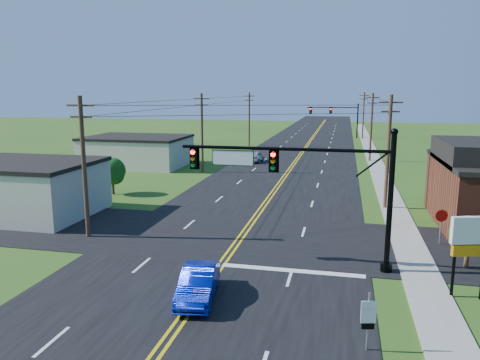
% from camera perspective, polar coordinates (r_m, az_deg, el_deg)
% --- Properties ---
extents(ground, '(260.00, 260.00, 0.00)m').
position_cam_1_polar(ground, '(19.69, -8.32, -17.43)').
color(ground, '#2A4C15').
rests_on(ground, ground).
extents(road_main, '(16.00, 220.00, 0.04)m').
position_cam_1_polar(road_main, '(67.09, 7.03, 2.82)').
color(road_main, black).
rests_on(road_main, ground).
extents(road_cross, '(70.00, 10.00, 0.04)m').
position_cam_1_polar(road_cross, '(30.31, -0.19, -6.97)').
color(road_cross, black).
rests_on(road_cross, ground).
extents(sidewalk, '(2.00, 160.00, 0.08)m').
position_cam_1_polar(sidewalk, '(57.05, 16.57, 1.05)').
color(sidewalk, gray).
rests_on(sidewalk, ground).
extents(signal_mast_main, '(11.30, 0.60, 7.48)m').
position_cam_1_polar(signal_mast_main, '(24.65, 7.60, 0.13)').
color(signal_mast_main, black).
rests_on(signal_mast_main, ground).
extents(signal_mast_far, '(10.98, 0.60, 7.48)m').
position_cam_1_polar(signal_mast_far, '(96.28, 11.54, 7.80)').
color(signal_mast_far, black).
rests_on(signal_mast_far, ground).
extents(cream_bldg_near, '(10.20, 8.20, 4.10)m').
position_cam_1_polar(cream_bldg_near, '(38.84, -24.74, -0.90)').
color(cream_bldg_near, beige).
rests_on(cream_bldg_near, ground).
extents(cream_bldg_far, '(12.20, 9.20, 3.70)m').
position_cam_1_polar(cream_bldg_far, '(60.26, -12.44, 3.50)').
color(cream_bldg_far, beige).
rests_on(cream_bldg_far, ground).
extents(utility_pole_left_a, '(1.80, 0.28, 9.00)m').
position_cam_1_polar(utility_pole_left_a, '(30.94, -18.49, 1.78)').
color(utility_pole_left_a, '#3C271B').
rests_on(utility_pole_left_a, ground).
extents(utility_pole_left_b, '(1.80, 0.28, 9.00)m').
position_cam_1_polar(utility_pole_left_b, '(53.75, -4.66, 5.93)').
color(utility_pole_left_b, '#3C271B').
rests_on(utility_pole_left_b, ground).
extents(utility_pole_left_c, '(1.80, 0.28, 9.00)m').
position_cam_1_polar(utility_pole_left_c, '(79.87, 1.13, 7.56)').
color(utility_pole_left_c, '#3C271B').
rests_on(utility_pole_left_c, ground).
extents(utility_pole_right_a, '(1.80, 0.28, 9.00)m').
position_cam_1_polar(utility_pole_right_a, '(38.56, 17.62, 3.52)').
color(utility_pole_right_a, '#3C271B').
rests_on(utility_pole_right_a, ground).
extents(utility_pole_right_b, '(1.80, 0.28, 9.00)m').
position_cam_1_polar(utility_pole_right_b, '(64.39, 15.71, 6.37)').
color(utility_pole_right_b, '#3C271B').
rests_on(utility_pole_right_b, ground).
extents(utility_pole_right_c, '(1.80, 0.28, 9.00)m').
position_cam_1_polar(utility_pole_right_c, '(94.31, 14.81, 7.71)').
color(utility_pole_right_c, '#3C271B').
rests_on(utility_pole_right_c, ground).
extents(tree_right_back, '(3.00, 3.00, 4.10)m').
position_cam_1_polar(tree_right_back, '(43.74, 25.13, 1.00)').
color(tree_right_back, '#3C271B').
rests_on(tree_right_back, ground).
extents(shrub_corner, '(2.00, 2.00, 2.86)m').
position_cam_1_polar(shrub_corner, '(27.50, 26.12, -6.00)').
color(shrub_corner, '#3C271B').
rests_on(shrub_corner, ground).
extents(tree_left, '(2.40, 2.40, 3.37)m').
position_cam_1_polar(tree_left, '(43.84, -15.31, 1.09)').
color(tree_left, '#3C271B').
rests_on(tree_left, ground).
extents(blue_car, '(2.13, 4.48, 1.42)m').
position_cam_1_polar(blue_car, '(21.65, -5.10, -12.55)').
color(blue_car, '#07189C').
rests_on(blue_car, ground).
extents(distant_car, '(1.91, 4.35, 1.46)m').
position_cam_1_polar(distant_car, '(61.88, 1.89, 2.88)').
color(distant_car, '#B8B8BD').
rests_on(distant_car, ground).
extents(route_sign, '(0.56, 0.16, 2.25)m').
position_cam_1_polar(route_sign, '(18.02, 15.37, -15.85)').
color(route_sign, slate).
rests_on(route_sign, ground).
extents(stop_sign, '(0.78, 0.19, 2.22)m').
position_cam_1_polar(stop_sign, '(31.05, 23.33, -4.41)').
color(stop_sign, slate).
rests_on(stop_sign, ground).
extents(pylon_sign, '(1.86, 0.75, 3.83)m').
position_cam_1_polar(pylon_sign, '(23.36, 26.35, -6.47)').
color(pylon_sign, black).
rests_on(pylon_sign, ground).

